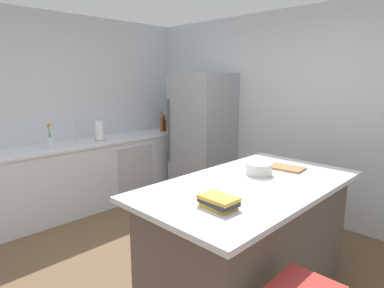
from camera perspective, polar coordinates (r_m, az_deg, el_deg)
ground_plane at (r=3.07m, az=-4.96°, el=-23.48°), size 7.20×7.20×0.00m
wall_rear at (r=4.34m, az=17.95°, el=4.90°), size 6.00×0.10×2.60m
wall_left at (r=4.69m, az=-25.22°, el=4.82°), size 0.10×6.00×2.60m
counter_run_left at (r=4.80m, az=-15.54°, el=-4.66°), size 0.64×2.93×0.91m
kitchen_island at (r=2.82m, az=10.02°, el=-15.69°), size 1.06×1.92×0.94m
refrigerator at (r=4.78m, az=1.90°, el=1.33°), size 0.77×0.73×1.83m
sink_faucet at (r=4.57m, az=-19.62°, el=2.17°), size 0.15×0.05×0.30m
flower_vase at (r=4.33m, az=-23.67°, el=0.52°), size 0.09×0.09×0.32m
paper_towel_roll at (r=4.64m, az=-15.95°, el=2.23°), size 0.14×0.14×0.31m
wine_bottle at (r=5.45m, az=-3.49°, el=4.03°), size 0.07×0.07×0.36m
gin_bottle at (r=5.35m, az=-3.82°, el=3.73°), size 0.08×0.08×0.32m
syrup_bottle at (r=5.31m, az=-4.93°, el=3.39°), size 0.07×0.07×0.26m
vinegar_bottle at (r=5.23m, az=-5.36°, el=3.56°), size 0.05×0.05×0.32m
cookbook_stack at (r=2.11m, az=4.67°, el=-10.07°), size 0.26×0.18×0.08m
mixing_bowl at (r=2.86m, az=11.65°, el=-4.28°), size 0.23×0.23×0.10m
cutting_board at (r=3.11m, az=16.19°, el=-4.04°), size 0.33×0.23×0.02m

